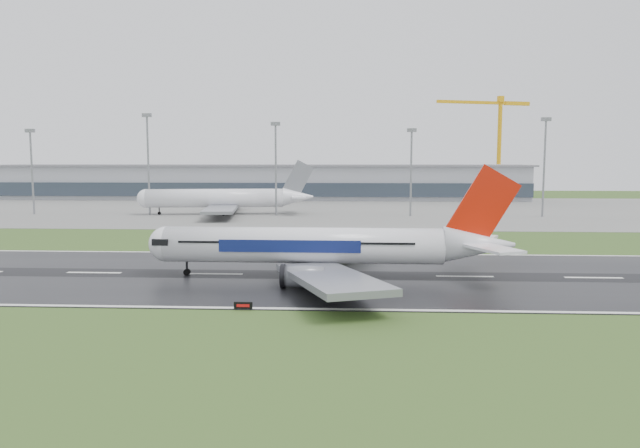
{
  "coord_description": "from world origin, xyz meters",
  "views": [
    {
      "loc": [
        41.93,
        -94.37,
        18.7
      ],
      "look_at": [
        36.39,
        12.0,
        7.0
      ],
      "focal_mm": 33.63,
      "sensor_mm": 36.0,
      "label": 1
    }
  ],
  "objects": [
    {
      "name": "ground",
      "position": [
        0.0,
        0.0,
        0.0
      ],
      "size": [
        520.0,
        520.0,
        0.0
      ],
      "primitive_type": "plane",
      "color": "#2F4B1B",
      "rests_on": "ground"
    },
    {
      "name": "runway",
      "position": [
        0.0,
        0.0,
        0.05
      ],
      "size": [
        400.0,
        45.0,
        0.1
      ],
      "primitive_type": "cube",
      "color": "black",
      "rests_on": "ground"
    },
    {
      "name": "apron",
      "position": [
        0.0,
        125.0,
        0.04
      ],
      "size": [
        400.0,
        130.0,
        0.08
      ],
      "primitive_type": "cube",
      "color": "slate",
      "rests_on": "ground"
    },
    {
      "name": "terminal",
      "position": [
        0.0,
        185.0,
        7.5
      ],
      "size": [
        240.0,
        36.0,
        15.0
      ],
      "primitive_type": "cube",
      "color": "gray",
      "rests_on": "ground"
    },
    {
      "name": "main_airliner",
      "position": [
        38.49,
        -1.48,
        8.56
      ],
      "size": [
        57.9,
        55.2,
        16.92
      ],
      "primitive_type": null,
      "rotation": [
        0.0,
        0.0,
        -0.01
      ],
      "color": "white",
      "rests_on": "runway"
    },
    {
      "name": "parked_airliner",
      "position": [
        -0.84,
        103.07,
        8.79
      ],
      "size": [
        65.81,
        62.25,
        17.42
      ],
      "primitive_type": null,
      "rotation": [
        0.0,
        0.0,
        0.12
      ],
      "color": "white",
      "rests_on": "apron"
    },
    {
      "name": "tower_crane",
      "position": [
        113.0,
        200.0,
        23.94
      ],
      "size": [
        47.2,
        17.81,
        47.88
      ],
      "primitive_type": null,
      "rotation": [
        0.0,
        0.0,
        0.32
      ],
      "color": "#E3A00F",
      "rests_on": "ground"
    },
    {
      "name": "runway_sign",
      "position": [
        28.66,
        -22.46,
        0.52
      ],
      "size": [
        2.26,
        0.99,
        1.04
      ],
      "primitive_type": null,
      "rotation": [
        0.0,
        0.0,
        0.33
      ],
      "color": "black",
      "rests_on": "ground"
    },
    {
      "name": "floodmast_1",
      "position": [
        -64.13,
        100.0,
        13.59
      ],
      "size": [
        0.64,
        0.64,
        27.18
      ],
      "primitive_type": "cylinder",
      "color": "gray",
      "rests_on": "ground"
    },
    {
      "name": "floodmast_2",
      "position": [
        -24.73,
        100.0,
        16.04
      ],
      "size": [
        0.64,
        0.64,
        32.08
      ],
      "primitive_type": "cylinder",
      "color": "gray",
      "rests_on": "ground"
    },
    {
      "name": "floodmast_3",
      "position": [
        17.41,
        100.0,
        14.59
      ],
      "size": [
        0.64,
        0.64,
        29.18
      ],
      "primitive_type": "cylinder",
      "color": "gray",
      "rests_on": "ground"
    },
    {
      "name": "floodmast_4",
      "position": [
        61.15,
        100.0,
        13.53
      ],
      "size": [
        0.64,
        0.64,
        27.05
      ],
      "primitive_type": "cylinder",
      "color": "gray",
      "rests_on": "ground"
    },
    {
      "name": "floodmast_5",
      "position": [
        103.18,
        100.0,
        15.17
      ],
      "size": [
        0.64,
        0.64,
        30.35
      ],
      "primitive_type": "cylinder",
      "color": "gray",
      "rests_on": "ground"
    }
  ]
}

